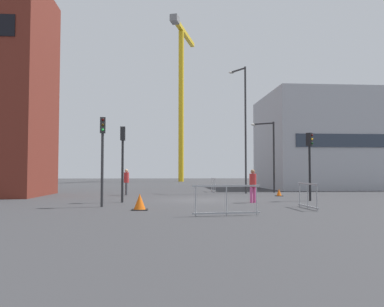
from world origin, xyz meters
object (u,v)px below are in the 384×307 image
object	(u,v)px
traffic_light_far	(123,151)
traffic_light_near	(310,155)
pedestrian_waiting	(126,180)
traffic_light_island	(102,147)
streetlamp_short	(270,149)
traffic_cone_by_barrier	(279,193)
streetlamp_tall	(244,121)
traffic_cone_orange	(140,202)
pedestrian_walking	(253,183)
construction_crane	(181,83)

from	to	relation	value
traffic_light_far	traffic_light_near	distance (m)	9.96
traffic_light_far	pedestrian_waiting	bearing A→B (deg)	93.56
traffic_light_island	streetlamp_short	bearing A→B (deg)	47.15
streetlamp_short	traffic_cone_by_barrier	distance (m)	5.49
traffic_light_far	streetlamp_short	bearing A→B (deg)	41.80
streetlamp_tall	traffic_cone_orange	size ratio (longest dim) A/B	14.04
pedestrian_waiting	traffic_cone_by_barrier	bearing A→B (deg)	-10.49
streetlamp_short	traffic_cone_orange	size ratio (longest dim) A/B	8.14
traffic_light_far	pedestrian_waiting	distance (m)	6.73
traffic_light_far	pedestrian_walking	distance (m)	6.83
traffic_cone_by_barrier	traffic_cone_orange	size ratio (longest dim) A/B	0.69
streetlamp_short	traffic_light_near	bearing A→B (deg)	-91.91
traffic_light_near	pedestrian_walking	xyz separation A→B (m)	(-3.36, -1.04, -1.50)
traffic_cone_orange	traffic_light_island	bearing A→B (deg)	138.97
traffic_cone_by_barrier	traffic_light_island	bearing A→B (deg)	-144.56
pedestrian_waiting	traffic_cone_orange	xyz separation A→B (m)	(1.53, -10.62, -0.72)
traffic_light_near	traffic_cone_orange	world-z (taller)	traffic_light_near
streetlamp_tall	pedestrian_waiting	bearing A→B (deg)	-170.09
construction_crane	pedestrian_walking	distance (m)	49.02
streetlamp_tall	construction_crane	bearing A→B (deg)	94.34
traffic_cone_orange	construction_crane	bearing A→B (deg)	85.41
pedestrian_waiting	traffic_cone_by_barrier	xyz separation A→B (m)	(9.96, -1.84, -0.82)
streetlamp_tall	traffic_light_far	distance (m)	11.62
traffic_light_near	streetlamp_short	bearing A→B (deg)	88.09
streetlamp_tall	traffic_light_island	distance (m)	13.88
traffic_light_near	traffic_light_island	distance (m)	10.97
streetlamp_short	traffic_light_far	size ratio (longest dim) A/B	1.40
traffic_light_near	traffic_cone_by_barrier	bearing A→B (deg)	95.17
traffic_light_near	pedestrian_waiting	xyz separation A→B (m)	(-10.36, 6.20, -1.45)
traffic_cone_orange	traffic_cone_by_barrier	bearing A→B (deg)	46.16
traffic_light_far	traffic_light_island	xyz separation A→B (m)	(-0.63, -2.56, 0.07)
construction_crane	streetlamp_tall	distance (m)	39.48
traffic_light_near	traffic_cone_orange	size ratio (longest dim) A/B	5.52
streetlamp_tall	pedestrian_waiting	xyz separation A→B (m)	(-8.39, -1.46, -4.31)
streetlamp_short	streetlamp_tall	bearing A→B (deg)	-152.84
construction_crane	traffic_light_far	xyz separation A→B (m)	(-5.12, -45.66, -14.23)
traffic_light_far	traffic_cone_by_barrier	bearing A→B (deg)	26.13
construction_crane	traffic_light_near	xyz separation A→B (m)	(4.83, -45.33, -14.35)
traffic_light_far	traffic_cone_by_barrier	world-z (taller)	traffic_light_far
pedestrian_waiting	traffic_cone_orange	distance (m)	10.76
traffic_light_far	traffic_cone_orange	bearing A→B (deg)	-74.60
traffic_cone_by_barrier	streetlamp_tall	bearing A→B (deg)	115.50
streetlamp_tall	traffic_light_island	xyz separation A→B (m)	(-8.61, -10.56, -2.66)
traffic_light_near	pedestrian_walking	world-z (taller)	traffic_light_near
streetlamp_short	traffic_light_far	distance (m)	13.76
streetlamp_tall	pedestrian_waiting	size ratio (longest dim) A/B	5.29
construction_crane	streetlamp_tall	world-z (taller)	construction_crane
traffic_light_near	streetlamp_tall	bearing A→B (deg)	104.43
traffic_light_far	pedestrian_walking	xyz separation A→B (m)	(6.59, -0.70, -1.63)
traffic_light_island	pedestrian_waiting	xyz separation A→B (m)	(0.22, 9.10, -1.65)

